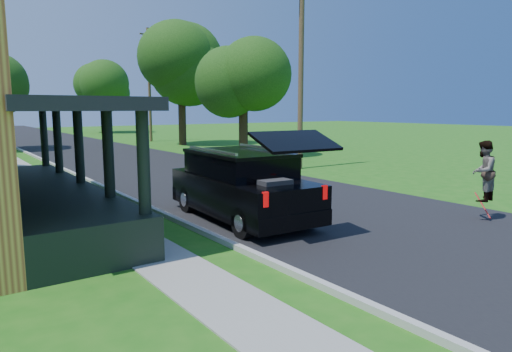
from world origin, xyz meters
TOP-DOWN VIEW (x-y plane):
  - ground at (0.00, 0.00)m, footprint 140.00×140.00m
  - street at (0.00, 20.00)m, footprint 8.00×120.00m
  - curb at (-4.05, 20.00)m, footprint 0.15×120.00m
  - sidewalk at (-5.60, 20.00)m, footprint 1.30×120.00m
  - black_suv at (-2.51, 2.95)m, footprint 2.32×5.32m
  - skateboarder at (2.50, -0.77)m, footprint 0.85×0.71m
  - skateboard at (2.68, -0.74)m, footprint 0.24×0.56m
  - tree_right_near at (6.63, 16.55)m, footprint 5.46×5.74m
  - tree_right_mid at (7.48, 26.63)m, footprint 7.88×7.98m
  - tree_right_far at (8.01, 48.84)m, footprint 6.55×6.37m
  - utility_pole_near at (5.53, 9.92)m, footprint 1.57×0.27m
  - utility_pole_far at (7.00, 31.82)m, footprint 1.54×0.35m

SIDE VIEW (x-z plane):
  - ground at x=0.00m, z-range 0.00..0.00m
  - street at x=0.00m, z-range -0.01..0.01m
  - curb at x=-4.05m, z-range -0.06..0.06m
  - sidewalk at x=-5.60m, z-range -0.01..0.01m
  - skateboard at x=2.68m, z-range 0.02..0.69m
  - black_suv at x=-2.51m, z-range -0.29..2.14m
  - skateboarder at x=2.50m, z-range 0.52..2.11m
  - utility_pole_near at x=5.53m, z-range 0.14..9.23m
  - tree_right_near at x=6.63m, z-range 1.32..8.72m
  - utility_pole_far at x=7.00m, z-range 0.14..9.97m
  - tree_right_far at x=8.01m, z-range 1.08..10.02m
  - tree_right_mid at x=7.48m, z-range 1.61..12.17m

